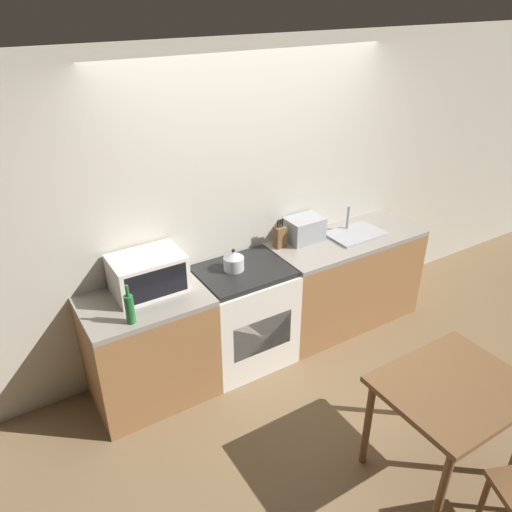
{
  "coord_description": "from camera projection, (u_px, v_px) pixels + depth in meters",
  "views": [
    {
      "loc": [
        -2.01,
        -2.41,
        2.92
      ],
      "look_at": [
        -0.2,
        0.5,
        1.05
      ],
      "focal_mm": 35.0,
      "sensor_mm": 36.0,
      "label": 1
    }
  ],
  "objects": [
    {
      "name": "kettle",
      "position": [
        234.0,
        261.0,
        3.97
      ],
      "size": [
        0.17,
        0.17,
        0.19
      ],
      "color": "#B7B7BC",
      "rests_on": "stove_range"
    },
    {
      "name": "microwave",
      "position": [
        148.0,
        273.0,
        3.68
      ],
      "size": [
        0.52,
        0.37,
        0.29
      ],
      "color": "silver",
      "rests_on": "counter_left_run"
    },
    {
      "name": "counter_left_run",
      "position": [
        150.0,
        348.0,
        3.84
      ],
      "size": [
        0.92,
        0.62,
        0.9
      ],
      "color": "olive",
      "rests_on": "ground_plane"
    },
    {
      "name": "bottle",
      "position": [
        130.0,
        308.0,
        3.33
      ],
      "size": [
        0.06,
        0.06,
        0.29
      ],
      "color": "#1E662D",
      "rests_on": "counter_left_run"
    },
    {
      "name": "sink_basin",
      "position": [
        355.0,
        233.0,
        4.57
      ],
      "size": [
        0.51,
        0.34,
        0.24
      ],
      "color": "#999BA0",
      "rests_on": "counter_right_run"
    },
    {
      "name": "dining_table",
      "position": [
        452.0,
        397.0,
        3.11
      ],
      "size": [
        0.89,
        0.73,
        0.76
      ],
      "color": "brown",
      "rests_on": "ground_plane"
    },
    {
      "name": "toaster_oven",
      "position": [
        304.0,
        229.0,
        4.43
      ],
      "size": [
        0.32,
        0.24,
        0.21
      ],
      "color": "#999BA0",
      "rests_on": "counter_right_run"
    },
    {
      "name": "knife_block",
      "position": [
        280.0,
        237.0,
        4.32
      ],
      "size": [
        0.1,
        0.08,
        0.26
      ],
      "color": "brown",
      "rests_on": "counter_right_run"
    },
    {
      "name": "counter_right_run",
      "position": [
        343.0,
        279.0,
        4.74
      ],
      "size": [
        1.46,
        0.62,
        0.9
      ],
      "color": "olive",
      "rests_on": "ground_plane"
    },
    {
      "name": "ground_plane",
      "position": [
        309.0,
        385.0,
        4.12
      ],
      "size": [
        16.0,
        16.0,
        0.0
      ],
      "primitive_type": "plane",
      "color": "brown"
    },
    {
      "name": "wall_back",
      "position": [
        249.0,
        203.0,
        4.2
      ],
      "size": [
        10.0,
        0.06,
        2.6
      ],
      "color": "beige",
      "rests_on": "ground_plane"
    },
    {
      "name": "stove_range",
      "position": [
        244.0,
        315.0,
        4.23
      ],
      "size": [
        0.75,
        0.62,
        0.9
      ],
      "color": "silver",
      "rests_on": "ground_plane"
    }
  ]
}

